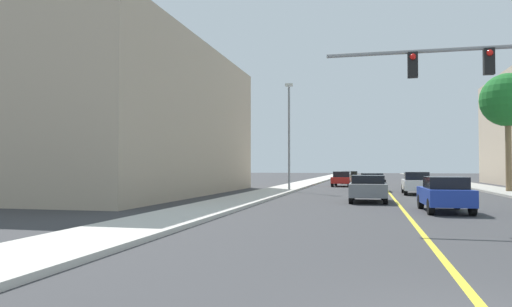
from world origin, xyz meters
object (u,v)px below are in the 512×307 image
Objects in this scene: car_white at (416,183)px; car_gray at (368,188)px; car_yellow at (350,177)px; car_blue at (445,194)px; car_black at (372,181)px; street_lamp at (289,131)px; palm_far at (508,101)px; car_red at (342,179)px.

car_white is 8.40m from car_gray.
car_blue is (5.05, -33.21, 0.03)m from car_yellow.
car_black is 16.41m from car_yellow.
palm_far reaches higher than street_lamp.
palm_far is 16.18m from car_red.
car_yellow is (-2.28, 16.25, -0.01)m from car_black.
car_gray is 11.93m from car_black.
car_gray is 1.06× the size of car_blue.
car_yellow is 0.99× the size of car_red.
car_red is (-0.41, -8.28, 0.02)m from car_yellow.
street_lamp is 19.48m from car_yellow.
street_lamp reaches higher than car_white.
car_black is at bearing 22.14° from street_lamp.
palm_far is at bearing 65.79° from car_blue.
street_lamp is 7.59m from car_black.
street_lamp is 1.91× the size of car_gray.
car_red is at bearing 115.75° from car_white.
car_blue is at bearing -112.61° from palm_far.
car_red is (-2.39, 19.90, -0.01)m from car_gray.
car_white is at bearing -75.96° from car_yellow.
car_gray reaches higher than car_yellow.
car_blue is (3.07, -5.03, 0.00)m from car_gray.
car_white is 5.03m from car_black.
palm_far is 15.58m from car_gray.
car_gray is 20.04m from car_red.
car_white reaches higher than car_gray.
street_lamp is 9.84m from car_white.
car_yellow is (-5.14, 20.39, -0.05)m from car_white.
street_lamp is 11.72m from car_gray.
car_white is 1.04× the size of car_yellow.
car_red reaches higher than car_yellow.
street_lamp is 1.97× the size of car_yellow.
car_blue is 0.97× the size of car_red.
car_black is at bearing 97.68° from car_blue.
palm_far is 1.85× the size of car_black.
street_lamp reaches higher than car_yellow.
street_lamp is 1.89× the size of car_white.
car_black is 1.10× the size of car_red.
car_white is 12.82m from car_blue.
car_gray is (-9.66, -10.78, -5.78)m from palm_far.
car_white is 21.03m from car_yellow.
car_gray is 1.03× the size of car_red.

